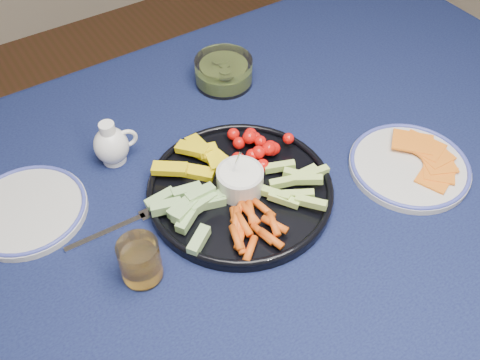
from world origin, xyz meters
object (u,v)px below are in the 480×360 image
pickle_bowl (224,72)px  side_plate_extra (27,210)px  dining_table (252,220)px  juice_tumbler (141,262)px  creamer_pitcher (112,145)px  cheese_plate (410,165)px  crudite_platter (239,188)px

pickle_bowl → side_plate_extra: (-0.50, -0.13, -0.02)m
dining_table → juice_tumbler: 0.29m
creamer_pitcher → pickle_bowl: size_ratio=0.72×
dining_table → creamer_pitcher: size_ratio=17.71×
creamer_pitcher → cheese_plate: creamer_pitcher is taller
crudite_platter → juice_tumbler: crudite_platter is taller
juice_tumbler → crudite_platter: bearing=14.4°
crudite_platter → side_plate_extra: (-0.34, 0.17, -0.01)m
dining_table → crudite_platter: size_ratio=4.84×
crudite_platter → side_plate_extra: 0.38m
creamer_pitcher → pickle_bowl: creamer_pitcher is taller
creamer_pitcher → cheese_plate: (0.47, -0.33, -0.03)m
pickle_bowl → side_plate_extra: pickle_bowl is taller
crudite_platter → cheese_plate: crudite_platter is taller
creamer_pitcher → side_plate_extra: (-0.19, -0.04, -0.03)m
crudite_platter → pickle_bowl: bearing=62.9°
crudite_platter → creamer_pitcher: 0.26m
side_plate_extra → creamer_pitcher: bearing=11.8°
side_plate_extra → juice_tumbler: bearing=-62.8°
dining_table → creamer_pitcher: (-0.18, 0.22, 0.13)m
side_plate_extra → dining_table: bearing=-25.6°
dining_table → crudite_platter: (-0.03, 0.01, 0.11)m
juice_tumbler → side_plate_extra: juice_tumbler is taller
creamer_pitcher → pickle_bowl: (0.31, 0.09, -0.01)m
creamer_pitcher → juice_tumbler: bearing=-104.6°
cheese_plate → side_plate_extra: 0.72m
creamer_pitcher → side_plate_extra: creamer_pitcher is taller
dining_table → creamer_pitcher: bearing=130.1°
crudite_platter → juice_tumbler: size_ratio=4.33×
crudite_platter → juice_tumbler: bearing=-165.6°
dining_table → pickle_bowl: 0.35m
creamer_pitcher → juice_tumbler: 0.28m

